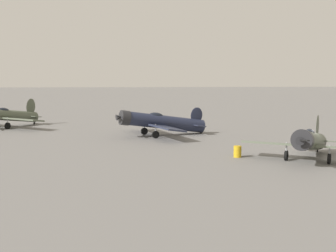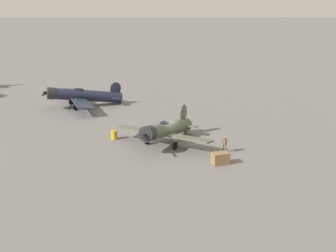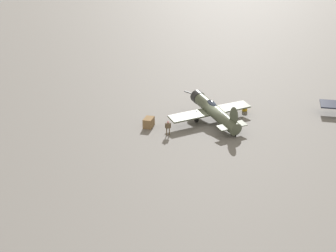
{
  "view_description": "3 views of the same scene",
  "coord_description": "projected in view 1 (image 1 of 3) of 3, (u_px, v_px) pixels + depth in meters",
  "views": [
    {
      "loc": [
        14.24,
        36.38,
        6.87
      ],
      "look_at": [
        10.73,
        -10.49,
        1.6
      ],
      "focal_mm": 50.27,
      "sensor_mm": 36.0,
      "label": 1
    },
    {
      "loc": [
        0.44,
        45.59,
        15.55
      ],
      "look_at": [
        0.0,
        0.0,
        1.8
      ],
      "focal_mm": 49.78,
      "sensor_mm": 36.0,
      "label": 2
    },
    {
      "loc": [
        -40.12,
        -19.16,
        19.47
      ],
      "look_at": [
        -5.46,
        2.94,
        1.1
      ],
      "focal_mm": 44.75,
      "sensor_mm": 36.0,
      "label": 3
    }
  ],
  "objects": [
    {
      "name": "airplane_far_line",
      "position": [
        6.0,
        115.0,
        59.94
      ],
      "size": [
        11.8,
        9.79,
        3.59
      ],
      "rotation": [
        0.0,
        0.0,
        7.19
      ],
      "color": "#4C5442",
      "rests_on": "ground_plane"
    },
    {
      "name": "airplane_mid_apron",
      "position": [
        160.0,
        122.0,
        51.77
      ],
      "size": [
        10.18,
        11.86,
        3.11
      ],
      "rotation": [
        0.0,
        0.0,
        6.63
      ],
      "color": "#1E2338",
      "rests_on": "ground_plane"
    },
    {
      "name": "airplane_foreground",
      "position": [
        310.0,
        141.0,
        37.29
      ],
      "size": [
        9.9,
        9.62,
        3.41
      ],
      "rotation": [
        0.0,
        0.0,
        7.33
      ],
      "color": "#4C5442",
      "rests_on": "ground_plane"
    },
    {
      "name": "fuel_drum",
      "position": [
        237.0,
        152.0,
        38.64
      ],
      "size": [
        0.67,
        0.67,
        0.94
      ],
      "color": "gold",
      "rests_on": "ground_plane"
    },
    {
      "name": "ground_plane",
      "position": [
        310.0,
        159.0,
        37.88
      ],
      "size": [
        400.0,
        400.0,
        0.0
      ],
      "primitive_type": "plane",
      "color": "slate"
    }
  ]
}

